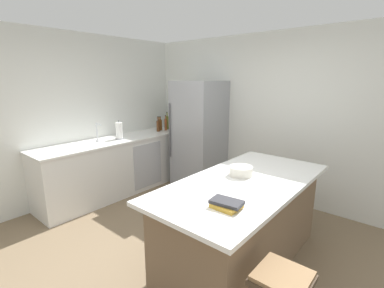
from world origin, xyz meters
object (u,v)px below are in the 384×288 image
object	(u,v)px
soda_bottle	(173,122)
cookbook_stack	(227,204)
kitchen_island	(243,221)
olive_oil_bottle	(167,122)
paper_towel_roll	(119,131)
vinegar_bottle	(166,124)
mixing_bowl	(241,171)
sink_faucet	(97,132)
bar_stool	(282,288)
whiskey_bottle	(160,125)
refrigerator	(199,135)
syrup_bottle	(158,126)

from	to	relation	value
soda_bottle	cookbook_stack	distance (m)	3.42
kitchen_island	olive_oil_bottle	xyz separation A→B (m)	(-2.55, 1.44, 0.61)
paper_towel_roll	soda_bottle	distance (m)	1.25
vinegar_bottle	mixing_bowl	distance (m)	2.69
cookbook_stack	paper_towel_roll	bearing A→B (deg)	161.76
vinegar_bottle	mixing_bowl	world-z (taller)	vinegar_bottle
sink_faucet	vinegar_bottle	xyz separation A→B (m)	(0.10, 1.40, -0.04)
bar_stool	olive_oil_bottle	world-z (taller)	olive_oil_bottle
soda_bottle	vinegar_bottle	bearing A→B (deg)	-94.92
whiskey_bottle	cookbook_stack	distance (m)	3.33
paper_towel_roll	whiskey_bottle	bearing A→B (deg)	93.67
soda_bottle	mixing_bowl	bearing A→B (deg)	-30.88
kitchen_island	sink_faucet	xyz separation A→B (m)	(-2.60, -0.06, 0.63)
bar_stool	mixing_bowl	bearing A→B (deg)	134.97
bar_stool	olive_oil_bottle	size ratio (longest dim) A/B	1.87
olive_oil_bottle	whiskey_bottle	bearing A→B (deg)	-94.38
whiskey_bottle	cookbook_stack	size ratio (longest dim) A/B	1.00
bar_stool	olive_oil_bottle	distance (m)	3.94
sink_faucet	cookbook_stack	size ratio (longest dim) A/B	1.12
olive_oil_bottle	sink_faucet	bearing A→B (deg)	-91.63
kitchen_island	olive_oil_bottle	bearing A→B (deg)	150.65
refrigerator	cookbook_stack	world-z (taller)	refrigerator
refrigerator	paper_towel_roll	world-z (taller)	refrigerator
refrigerator	vinegar_bottle	world-z (taller)	refrigerator
bar_stool	soda_bottle	bearing A→B (deg)	144.97
bar_stool	refrigerator	bearing A→B (deg)	139.13
kitchen_island	paper_towel_roll	world-z (taller)	paper_towel_roll
sink_faucet	cookbook_stack	world-z (taller)	sink_faucet
sink_faucet	mixing_bowl	distance (m)	2.50
mixing_bowl	whiskey_bottle	bearing A→B (deg)	155.01
bar_stool	whiskey_bottle	size ratio (longest dim) A/B	2.36
bar_stool	vinegar_bottle	size ratio (longest dim) A/B	2.18
paper_towel_roll	vinegar_bottle	xyz separation A→B (m)	(0.00, 1.06, -0.02)
syrup_bottle	mixing_bowl	world-z (taller)	syrup_bottle
olive_oil_bottle	soda_bottle	bearing A→B (deg)	53.56
sink_faucet	syrup_bottle	size ratio (longest dim) A/B	1.05
whiskey_bottle	sink_faucet	bearing A→B (deg)	-91.25
sink_faucet	whiskey_bottle	distance (m)	1.32
paper_towel_roll	olive_oil_bottle	xyz separation A→B (m)	(-0.05, 1.16, 0.00)
kitchen_island	sink_faucet	distance (m)	2.67
soda_bottle	whiskey_bottle	bearing A→B (deg)	-107.00
mixing_bowl	sink_faucet	bearing A→B (deg)	-176.09
paper_towel_roll	sink_faucet	bearing A→B (deg)	-105.15
paper_towel_roll	cookbook_stack	distance (m)	2.84
mixing_bowl	kitchen_island	bearing A→B (deg)	-45.63
kitchen_island	bar_stool	distance (m)	1.00
cookbook_stack	bar_stool	bearing A→B (deg)	-10.67
cookbook_stack	sink_faucet	bearing A→B (deg)	168.84
bar_stool	cookbook_stack	size ratio (longest dim) A/B	2.36
bar_stool	syrup_bottle	xyz separation A→B (m)	(-3.22, 1.86, 0.53)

